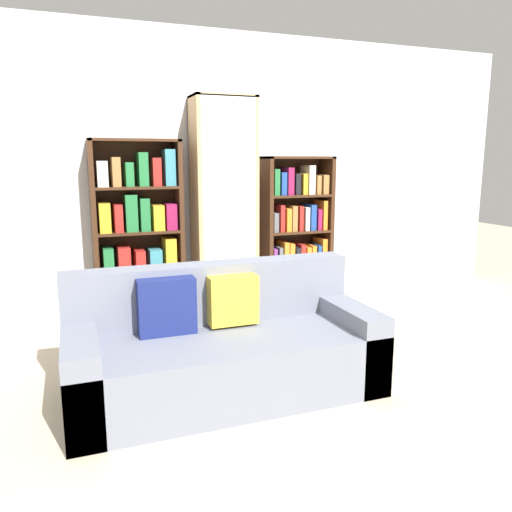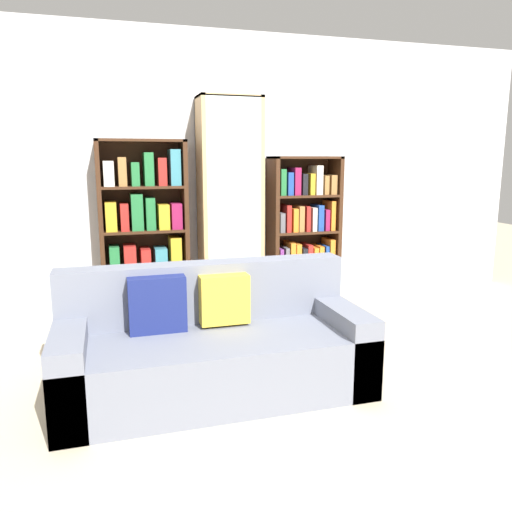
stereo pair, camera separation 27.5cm
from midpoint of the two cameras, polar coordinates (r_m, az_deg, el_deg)
The scene contains 7 objects.
ground_plane at distance 3.00m, azimuth 3.90°, elevation -18.62°, with size 16.00×16.00×0.00m, color beige.
wall_back at distance 5.02m, azimuth -8.01°, elevation 9.35°, with size 7.08×0.06×2.70m.
couch at distance 3.27m, azimuth -6.24°, elevation -10.58°, with size 1.94×0.82×0.80m.
bookshelf_left at distance 4.76m, azimuth -14.87°, elevation 2.29°, with size 0.80×0.32×1.66m.
display_cabinet at distance 4.86m, azimuth -5.32°, elevation 5.56°, with size 0.59×0.36×2.07m.
bookshelf_right at distance 5.17m, azimuth 3.06°, elevation 2.37°, with size 0.72×0.32×1.51m.
wine_bottle at distance 4.73m, azimuth 2.38°, elevation -5.45°, with size 0.09×0.09×0.36m.
Camera 1 is at (-1.23, -2.33, 1.48)m, focal length 35.00 mm.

